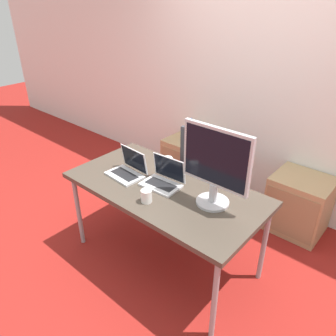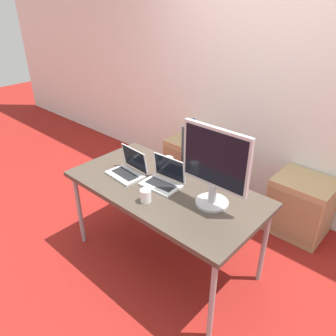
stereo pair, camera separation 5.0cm
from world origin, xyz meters
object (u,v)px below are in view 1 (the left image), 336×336
Objects in this scene: monitor at (215,166)px; laptop_left at (128,170)px; water_bottle at (191,130)px; cabinet_right at (298,204)px; coffee_cup_brown at (168,163)px; cabinet_left at (189,162)px; coffee_cup_white at (146,196)px; office_chair at (209,188)px; laptop_right at (164,179)px.

laptop_left is at bearing -171.34° from monitor.
cabinet_right is at bearing -0.09° from water_bottle.
monitor is 0.66m from coffee_cup_brown.
water_bottle is (-0.00, 0.00, 0.42)m from cabinet_left.
monitor is 0.55m from coffee_cup_white.
monitor reaches higher than cabinet_left.
water_bottle is at bearing 102.93° from laptop_left.
coffee_cup_brown is at bearing 113.25° from coffee_cup_white.
cabinet_right is 1.42m from water_bottle.
cabinet_right is at bearing 0.00° from cabinet_left.
cabinet_left is at bearing 180.00° from cabinet_right.
coffee_cup_white is at bearing -86.13° from office_chair.
laptop_left is 3.24× the size of coffee_cup_white.
office_chair is 0.64m from coffee_cup_brown.
office_chair is 0.85m from water_bottle.
monitor is at bearing -55.39° from office_chair.
laptop_left is at bearing -130.53° from cabinet_right.
office_chair is 1.03m from coffee_cup_white.
laptop_left is (0.29, -1.25, 0.52)m from cabinet_left.
cabinet_left is 1.83× the size of laptop_left.
laptop_left is at bearing -166.59° from laptop_right.
water_bottle is 2.74× the size of coffee_cup_white.
cabinet_left is at bearing 133.32° from monitor.
cabinet_left is 1.20m from coffee_cup_brown.
monitor is (1.06, -1.13, 0.37)m from water_bottle.
coffee_cup_brown is (-0.58, 0.17, -0.25)m from monitor.
office_chair reaches higher than water_bottle.
coffee_cup_brown is (0.19, 0.29, 0.01)m from laptop_left.
office_chair is 0.79m from laptop_right.
monitor reaches higher than coffee_cup_brown.
cabinet_right is at bearing 33.62° from office_chair.
cabinet_right is 1.66m from coffee_cup_white.
office_chair reaches higher than coffee_cup_white.
coffee_cup_white is (0.07, -0.26, 0.00)m from laptop_right.
coffee_cup_white is 0.52m from coffee_cup_brown.
laptop_right is at bearing 103.86° from coffee_cup_white.
laptop_right is 0.53× the size of monitor.
laptop_right is (-0.73, -1.17, 0.52)m from cabinet_right.
laptop_right is 3.22× the size of coffee_cup_white.
laptop_left reaches higher than coffee_cup_brown.
cabinet_left is 1.38m from laptop_left.
office_chair is 0.92m from laptop_left.
cabinet_right is at bearing 49.47° from laptop_left.
coffee_cup_white is at bearing -66.75° from coffee_cup_brown.
monitor reaches higher than office_chair.
water_bottle is 1.59m from monitor.
water_bottle is at bearing 116.63° from coffee_cup_brown.
coffee_cup_brown is at bearing 56.03° from laptop_left.
cabinet_right is 1.41m from monitor.
cabinet_right is (0.73, 0.49, -0.12)m from office_chair.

